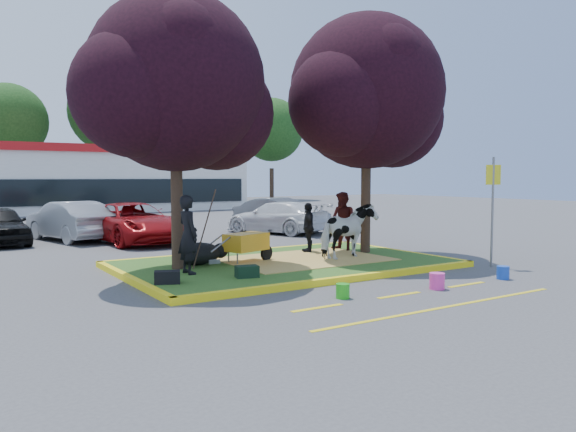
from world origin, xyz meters
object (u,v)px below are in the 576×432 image
calf (197,254)px  car_silver (70,221)px  bucket_pink (437,281)px  handler (188,235)px  bucket_blue (503,273)px  cow (348,231)px  bucket_green (343,291)px  wheelbarrow (247,242)px  sign_post (493,198)px

calf → car_silver: bearing=117.0°
bucket_pink → car_silver: 14.31m
handler → bucket_blue: (6.11, -3.79, -0.89)m
cow → calf: bearing=60.4°
calf → bucket_pink: 5.87m
bucket_blue → car_silver: 15.15m
cow → calf: (-3.84, 1.21, -0.46)m
cow → bucket_pink: size_ratio=5.11×
bucket_green → bucket_pink: size_ratio=0.84×
wheelbarrow → cow: bearing=-38.1°
cow → car_silver: bearing=14.9°
handler → car_silver: handler is taller
cow → handler: (-4.53, 0.11, 0.15)m
cow → bucket_blue: (1.58, -3.68, -0.74)m
cow → car_silver: 11.14m
cow → sign_post: bearing=-142.4°
calf → handler: 1.43m
sign_post → bucket_pink: sign_post is taller
handler → bucket_blue: size_ratio=5.90×
bucket_green → car_silver: size_ratio=0.07×
cow → bucket_pink: 3.77m
cow → calf: size_ratio=1.36×
sign_post → bucket_blue: bearing=-110.8°
wheelbarrow → bucket_green: bearing=-111.4°
sign_post → bucket_green: (-5.61, -0.88, -1.65)m
calf → wheelbarrow: bearing=5.3°
cow → bucket_pink: cow is taller
wheelbarrow → sign_post: bearing=-50.2°
cow → wheelbarrow: 2.76m
cow → wheelbarrow: size_ratio=0.89×
sign_post → car_silver: (-7.91, 12.32, -1.06)m
wheelbarrow → bucket_pink: size_ratio=5.76×
sign_post → bucket_blue: sign_post is taller
handler → bucket_pink: handler is taller
cow → sign_post: (2.83, -2.40, 0.90)m
bucket_pink → car_silver: size_ratio=0.08×
cow → car_silver: (-5.07, 9.92, -0.16)m
handler → bucket_green: bearing=-155.4°
sign_post → car_silver: 14.68m
bucket_pink → car_silver: (-4.50, 13.58, 0.55)m
calf → handler: (-0.69, -1.10, 0.61)m
wheelbarrow → car_silver: size_ratio=0.45×
sign_post → bucket_pink: bearing=-136.0°
handler → bucket_blue: handler is taller
calf → car_silver: 8.80m
calf → sign_post: size_ratio=0.45×
wheelbarrow → sign_post: size_ratio=0.69×
bucket_green → car_silver: car_silver is taller
bucket_pink → bucket_blue: (2.15, -0.02, -0.02)m
cow → wheelbarrow: (-2.59, 0.91, -0.22)m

